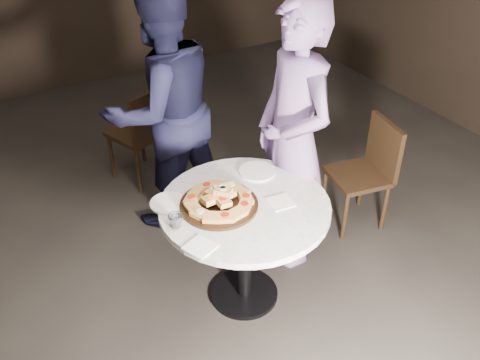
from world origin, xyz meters
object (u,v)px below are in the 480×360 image
object	(u,v)px
chair_right	(369,167)
table	(245,223)
serving_board	(219,205)
diner_teal	(293,139)
focaccia_pile	(219,199)
diner_navy	(163,109)
chair_far	(144,129)
water_glass	(176,221)

from	to	relation	value
chair_right	table	bearing A→B (deg)	-68.37
serving_board	diner_teal	distance (m)	0.65
focaccia_pile	diner_navy	size ratio (longest dim) A/B	0.22
chair_right	diner_teal	bearing A→B (deg)	-80.34
serving_board	diner_teal	bearing A→B (deg)	15.82
serving_board	chair_right	xyz separation A→B (m)	(1.26, 0.16, -0.27)
table	serving_board	distance (m)	0.20
table	focaccia_pile	size ratio (longest dim) A/B	3.16
serving_board	table	bearing A→B (deg)	-23.04
serving_board	diner_navy	distance (m)	0.94
diner_navy	diner_teal	bearing A→B (deg)	117.75
focaccia_pile	chair_far	world-z (taller)	focaccia_pile
focaccia_pile	serving_board	bearing A→B (deg)	179.51
table	diner_navy	world-z (taller)	diner_navy
focaccia_pile	diner_navy	bearing A→B (deg)	84.48
chair_far	diner_navy	world-z (taller)	diner_navy
serving_board	diner_navy	bearing A→B (deg)	84.29
serving_board	water_glass	xyz separation A→B (m)	(-0.27, -0.04, 0.03)
chair_far	table	bearing A→B (deg)	71.06
table	chair_far	size ratio (longest dim) A/B	1.49
water_glass	diner_navy	xyz separation A→B (m)	(0.36, 0.96, 0.11)
chair_right	diner_navy	size ratio (longest dim) A/B	0.46
focaccia_pile	water_glass	distance (m)	0.28
chair_right	serving_board	bearing A→B (deg)	-71.90
water_glass	chair_right	distance (m)	1.57
focaccia_pile	chair_right	size ratio (longest dim) A/B	0.49
diner_navy	table	bearing A→B (deg)	85.64
serving_board	chair_far	xyz separation A→B (m)	(0.12, 1.42, -0.25)
chair_right	diner_teal	xyz separation A→B (m)	(-0.65, 0.02, 0.41)
chair_far	diner_teal	world-z (taller)	diner_teal
focaccia_pile	diner_teal	size ratio (longest dim) A/B	0.22
serving_board	water_glass	distance (m)	0.28
water_glass	focaccia_pile	bearing A→B (deg)	8.13
diner_teal	chair_right	bearing A→B (deg)	91.96
water_glass	diner_navy	world-z (taller)	diner_navy
diner_teal	serving_board	bearing A→B (deg)	-70.85
serving_board	chair_far	distance (m)	1.45
water_glass	chair_right	world-z (taller)	same
table	serving_board	world-z (taller)	serving_board
chair_far	diner_teal	size ratio (longest dim) A/B	0.47
table	focaccia_pile	distance (m)	0.23
serving_board	focaccia_pile	size ratio (longest dim) A/B	1.12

